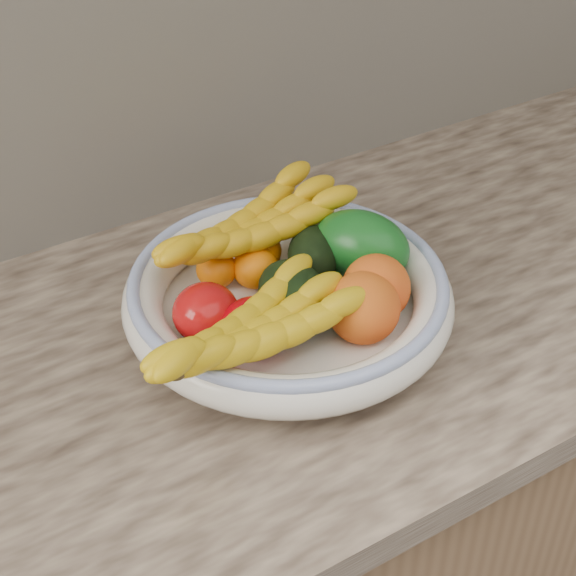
% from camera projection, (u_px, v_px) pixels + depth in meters
% --- Properties ---
extents(kitchen_counter, '(2.44, 0.66, 1.40)m').
position_uv_depth(kitchen_counter, '(279.00, 539.00, 1.35)').
color(kitchen_counter, brown).
rests_on(kitchen_counter, ground).
extents(fruit_bowl, '(0.39, 0.39, 0.08)m').
position_uv_depth(fruit_bowl, '(288.00, 296.00, 1.04)').
color(fruit_bowl, white).
rests_on(fruit_bowl, kitchen_counter).
extents(clementine_back_left, '(0.06, 0.06, 0.05)m').
position_uv_depth(clementine_back_left, '(217.00, 269.00, 1.07)').
color(clementine_back_left, orange).
rests_on(clementine_back_left, fruit_bowl).
extents(clementine_back_right, '(0.06, 0.06, 0.05)m').
position_uv_depth(clementine_back_right, '(259.00, 251.00, 1.10)').
color(clementine_back_right, orange).
rests_on(clementine_back_right, fruit_bowl).
extents(clementine_back_mid, '(0.07, 0.07, 0.05)m').
position_uv_depth(clementine_back_mid, '(255.00, 268.00, 1.07)').
color(clementine_back_mid, orange).
rests_on(clementine_back_mid, fruit_bowl).
extents(tomato_left, '(0.10, 0.10, 0.07)m').
position_uv_depth(tomato_left, '(206.00, 313.00, 0.99)').
color(tomato_left, '#B80D0E').
rests_on(tomato_left, fruit_bowl).
extents(tomato_near_left, '(0.09, 0.09, 0.07)m').
position_uv_depth(tomato_near_left, '(254.00, 328.00, 0.97)').
color(tomato_near_left, '#AD0009').
rests_on(tomato_near_left, fruit_bowl).
extents(avocado_center, '(0.09, 0.12, 0.08)m').
position_uv_depth(avocado_center, '(295.00, 298.00, 1.01)').
color(avocado_center, black).
rests_on(avocado_center, fruit_bowl).
extents(avocado_right, '(0.11, 0.11, 0.06)m').
position_uv_depth(avocado_right, '(314.00, 255.00, 1.08)').
color(avocado_right, black).
rests_on(avocado_right, fruit_bowl).
extents(green_mango, '(0.15, 0.16, 0.11)m').
position_uv_depth(green_mango, '(361.00, 246.00, 1.07)').
color(green_mango, '#0F5016').
rests_on(green_mango, fruit_bowl).
extents(peach_front, '(0.11, 0.11, 0.08)m').
position_uv_depth(peach_front, '(364.00, 308.00, 0.99)').
color(peach_front, orange).
rests_on(peach_front, fruit_bowl).
extents(peach_right, '(0.10, 0.10, 0.08)m').
position_uv_depth(peach_right, '(376.00, 288.00, 1.02)').
color(peach_right, orange).
rests_on(peach_right, fruit_bowl).
extents(banana_bunch_back, '(0.31, 0.16, 0.08)m').
position_uv_depth(banana_bunch_back, '(251.00, 233.00, 1.07)').
color(banana_bunch_back, gold).
rests_on(banana_bunch_back, fruit_bowl).
extents(banana_bunch_front, '(0.31, 0.18, 0.08)m').
position_uv_depth(banana_bunch_front, '(252.00, 337.00, 0.93)').
color(banana_bunch_front, yellow).
rests_on(banana_bunch_front, fruit_bowl).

